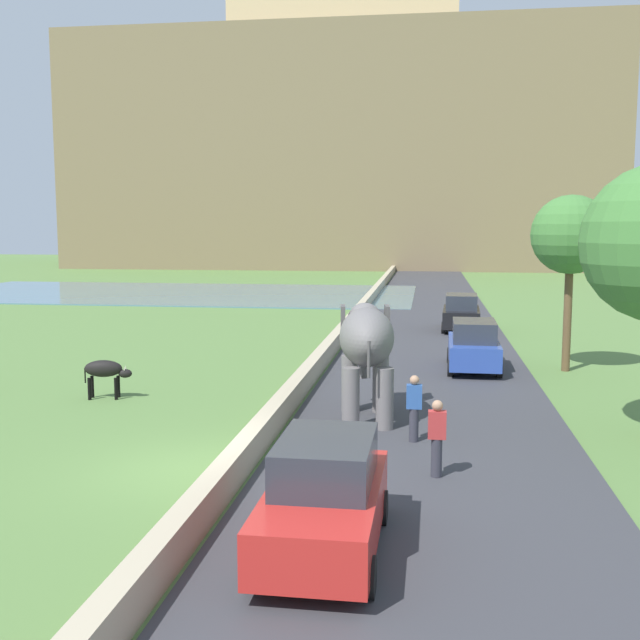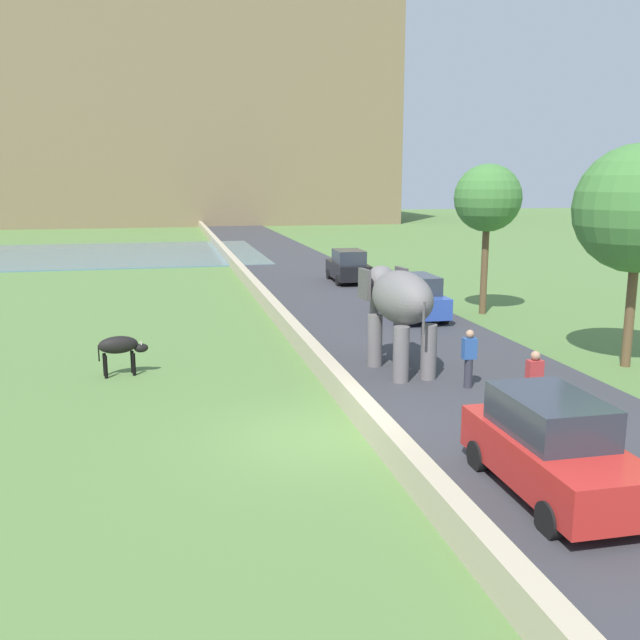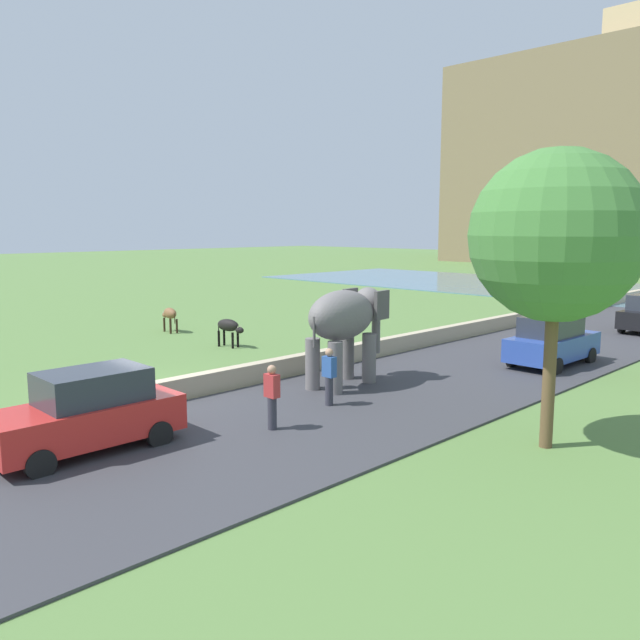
{
  "view_description": "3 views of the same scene",
  "coord_description": "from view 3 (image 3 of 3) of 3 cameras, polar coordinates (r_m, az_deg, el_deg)",
  "views": [
    {
      "loc": [
        4.94,
        -14.84,
        5.08
      ],
      "look_at": [
        1.44,
        9.86,
        1.96
      ],
      "focal_mm": 42.7,
      "sensor_mm": 36.0,
      "label": 1
    },
    {
      "loc": [
        -3.05,
        -13.92,
        5.5
      ],
      "look_at": [
        1.48,
        6.25,
        1.3
      ],
      "focal_mm": 39.03,
      "sensor_mm": 36.0,
      "label": 2
    },
    {
      "loc": [
        16.42,
        -9.48,
        4.84
      ],
      "look_at": [
        -0.04,
        6.92,
        1.47
      ],
      "focal_mm": 35.79,
      "sensor_mm": 36.0,
      "label": 3
    }
  ],
  "objects": [
    {
      "name": "ground_plane",
      "position": [
        19.57,
        -14.51,
        -6.34
      ],
      "size": [
        220.0,
        220.0,
        0.0
      ],
      "primitive_type": "plane",
      "color": "#567A3D"
    },
    {
      "name": "road_surface",
      "position": [
        31.98,
        23.65,
        -1.1
      ],
      "size": [
        7.0,
        120.0,
        0.06
      ],
      "primitive_type": "cube",
      "color": "#38383D",
      "rests_on": "ground"
    },
    {
      "name": "barrier_wall",
      "position": [
        31.73,
        15.96,
        -0.24
      ],
      "size": [
        0.4,
        110.0,
        0.66
      ],
      "primitive_type": "cube",
      "color": "tan",
      "rests_on": "ground"
    },
    {
      "name": "lake",
      "position": [
        57.99,
        13.32,
        3.28
      ],
      "size": [
        36.0,
        18.0,
        0.08
      ],
      "primitive_type": "cube",
      "color": "slate",
      "rests_on": "ground"
    },
    {
      "name": "elephant",
      "position": [
        19.39,
        2.34,
        -0.07
      ],
      "size": [
        1.71,
        3.54,
        2.99
      ],
      "color": "slate",
      "rests_on": "ground"
    },
    {
      "name": "person_beside_elephant",
      "position": [
        17.27,
        0.83,
        -5.03
      ],
      "size": [
        0.36,
        0.22,
        1.63
      ],
      "color": "#33333D",
      "rests_on": "ground"
    },
    {
      "name": "person_trailing",
      "position": [
        15.29,
        -4.32,
        -6.81
      ],
      "size": [
        0.36,
        0.22,
        1.63
      ],
      "color": "#33333D",
      "rests_on": "ground"
    },
    {
      "name": "car_red",
      "position": [
        14.78,
        -20.05,
        -7.73
      ],
      "size": [
        1.82,
        4.01,
        1.8
      ],
      "color": "red",
      "rests_on": "ground"
    },
    {
      "name": "car_blue",
      "position": [
        23.81,
        20.04,
        -1.78
      ],
      "size": [
        1.85,
        4.03,
        1.8
      ],
      "color": "#2D4CA8",
      "rests_on": "ground"
    },
    {
      "name": "cow_black",
      "position": [
        26.24,
        -8.14,
        -0.61
      ],
      "size": [
        1.42,
        0.62,
        1.15
      ],
      "color": "black",
      "rests_on": "ground"
    },
    {
      "name": "cow_brown",
      "position": [
        30.51,
        -13.29,
        0.49
      ],
      "size": [
        1.42,
        0.63,
        1.15
      ],
      "color": "brown",
      "rests_on": "ground"
    },
    {
      "name": "tree_mid",
      "position": [
        14.55,
        20.39,
        7.04
      ],
      "size": [
        3.71,
        3.71,
        6.53
      ],
      "color": "brown",
      "rests_on": "ground"
    }
  ]
}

